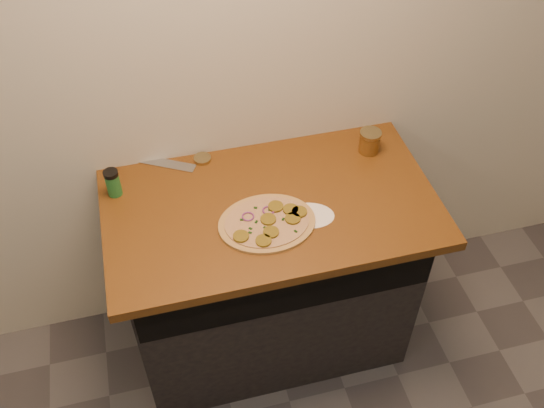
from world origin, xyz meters
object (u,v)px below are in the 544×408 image
object	(u,v)px
salsa_jar	(370,141)
spice_shaker	(113,183)
pizza	(268,222)
chefs_knife	(145,159)

from	to	relation	value
salsa_jar	spice_shaker	distance (m)	0.98
salsa_jar	spice_shaker	bearing A→B (deg)	179.88
pizza	spice_shaker	xyz separation A→B (m)	(-0.50, 0.28, 0.05)
chefs_knife	spice_shaker	bearing A→B (deg)	-127.79
chefs_knife	pizza	bearing A→B (deg)	-49.29
chefs_knife	salsa_jar	size ratio (longest dim) A/B	3.47
pizza	salsa_jar	xyz separation A→B (m)	(0.48, 0.28, 0.04)
chefs_knife	spice_shaker	xyz separation A→B (m)	(-0.12, -0.16, 0.05)
chefs_knife	salsa_jar	world-z (taller)	salsa_jar
pizza	spice_shaker	bearing A→B (deg)	150.48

